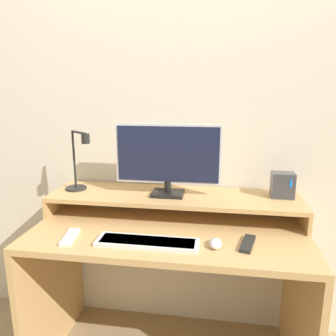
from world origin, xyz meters
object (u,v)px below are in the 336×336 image
monitor (168,157)px  mouse (216,243)px  remote_secondary (248,244)px  router_dock (282,185)px  remote_control (70,237)px  keyboard (147,242)px  desk_lamp (79,167)px

monitor → mouse: size_ratio=6.03×
monitor → mouse: (0.26, -0.33, -0.30)m
mouse → remote_secondary: 0.14m
router_dock → remote_control: 1.07m
router_dock → mouse: 0.53m
remote_secondary → router_dock: bearing=60.9°
monitor → remote_secondary: (0.39, -0.29, -0.31)m
keyboard → remote_secondary: size_ratio=2.70×
monitor → router_dock: 0.60m
monitor → desk_lamp: 0.49m
desk_lamp → keyboard: bearing=-37.2°
desk_lamp → mouse: desk_lamp is taller
remote_secondary → monitor: bearing=143.7°
mouse → remote_control: (-0.65, -0.02, -0.01)m
mouse → remote_secondary: mouse is taller
monitor → router_dock: (0.58, 0.05, -0.14)m
monitor → remote_control: bearing=-138.7°
monitor → router_dock: bearing=5.3°
desk_lamp → remote_control: size_ratio=1.95×
router_dock → keyboard: size_ratio=0.29×
keyboard → mouse: (0.29, 0.02, 0.01)m
router_dock → remote_control: (-0.98, -0.40, -0.17)m
desk_lamp → remote_secondary: desk_lamp is taller
keyboard → router_dock: bearing=32.8°
monitor → desk_lamp: monitor is taller
router_dock → desk_lamp: bearing=-176.9°
desk_lamp → remote_secondary: 0.96m
monitor → remote_control: 0.61m
desk_lamp → remote_control: desk_lamp is taller
keyboard → mouse: bearing=4.0°
keyboard → monitor: bearing=84.0°
desk_lamp → mouse: 0.84m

